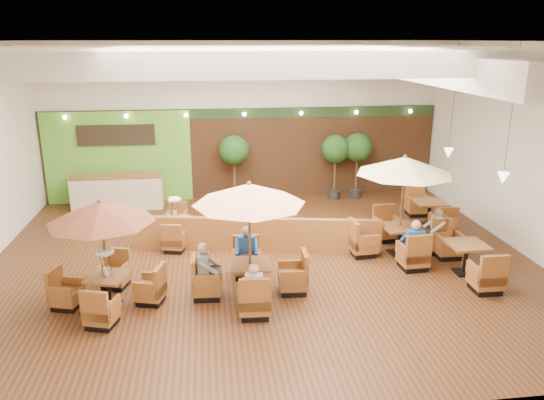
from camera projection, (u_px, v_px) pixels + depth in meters
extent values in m
plane|color=#381E0F|center=(263.00, 261.00, 13.84)|extent=(14.00, 14.00, 0.00)
cube|color=silver|center=(244.00, 122.00, 18.73)|extent=(14.00, 0.04, 5.50)
cube|color=silver|center=(310.00, 250.00, 7.35)|extent=(14.00, 0.04, 5.50)
cube|color=silver|center=(527.00, 151.00, 13.89)|extent=(0.04, 12.00, 5.50)
cube|color=white|center=(262.00, 41.00, 12.23)|extent=(14.00, 12.00, 0.04)
cube|color=brown|center=(244.00, 154.00, 19.01)|extent=(13.90, 0.10, 3.20)
cube|color=#1E3819|center=(244.00, 113.00, 18.58)|extent=(13.90, 0.12, 0.35)
cube|color=#5EAA31|center=(118.00, 157.00, 18.42)|extent=(5.00, 0.08, 3.20)
cube|color=black|center=(116.00, 135.00, 18.11)|extent=(2.60, 0.08, 0.70)
cube|color=white|center=(406.00, 65.00, 12.82)|extent=(0.60, 11.00, 0.60)
cube|color=white|center=(289.00, 65.00, 8.54)|extent=(13.60, 0.12, 0.45)
cube|color=white|center=(269.00, 59.00, 11.10)|extent=(13.60, 0.12, 0.45)
cube|color=white|center=(256.00, 55.00, 13.57)|extent=(13.60, 0.12, 0.45)
cube|color=white|center=(248.00, 53.00, 16.13)|extent=(13.60, 0.12, 0.45)
cylinder|color=black|center=(512.00, 112.00, 12.46)|extent=(0.01, 0.01, 3.20)
cone|color=white|center=(503.00, 178.00, 12.93)|extent=(0.28, 0.28, 0.28)
cylinder|color=black|center=(454.00, 99.00, 15.30)|extent=(0.01, 0.01, 3.20)
cone|color=white|center=(449.00, 153.00, 15.77)|extent=(0.28, 0.28, 0.28)
sphere|color=#FFEAC6|center=(65.00, 117.00, 17.63)|extent=(0.14, 0.14, 0.14)
sphere|color=#FFEAC6|center=(126.00, 116.00, 17.87)|extent=(0.14, 0.14, 0.14)
sphere|color=#FFEAC6|center=(186.00, 115.00, 18.11)|extent=(0.14, 0.14, 0.14)
sphere|color=#FFEAC6|center=(244.00, 114.00, 18.36)|extent=(0.14, 0.14, 0.14)
sphere|color=#FFEAC6|center=(301.00, 113.00, 18.60)|extent=(0.14, 0.14, 0.14)
sphere|color=#FFEAC6|center=(356.00, 112.00, 18.84)|extent=(0.14, 0.14, 0.14)
sphere|color=#FFEAC6|center=(410.00, 111.00, 19.09)|extent=(0.14, 0.14, 0.14)
cube|color=beige|center=(118.00, 193.00, 17.98)|extent=(3.00, 0.70, 1.10)
cube|color=brown|center=(116.00, 176.00, 17.81)|extent=(3.00, 0.75, 0.06)
cube|color=brown|center=(257.00, 234.00, 14.40)|extent=(6.65, 1.38, 0.93)
cube|color=brown|center=(107.00, 277.00, 11.36)|extent=(0.98, 0.98, 0.06)
cylinder|color=black|center=(109.00, 291.00, 11.45)|extent=(0.09, 0.09, 0.61)
cube|color=black|center=(110.00, 304.00, 11.55)|extent=(0.52, 0.52, 0.04)
cube|color=brown|center=(102.00, 313.00, 10.64)|extent=(0.72, 0.72, 0.30)
cube|color=brown|center=(102.00, 306.00, 10.34)|extent=(0.58, 0.25, 0.65)
cube|color=brown|center=(88.00, 304.00, 10.62)|extent=(0.22, 0.51, 0.26)
cube|color=brown|center=(113.00, 306.00, 10.54)|extent=(0.22, 0.51, 0.26)
cube|color=black|center=(103.00, 323.00, 10.70)|extent=(0.64, 0.64, 0.13)
cube|color=brown|center=(115.00, 276.00, 12.31)|extent=(0.72, 0.72, 0.30)
cube|color=brown|center=(113.00, 261.00, 12.44)|extent=(0.58, 0.25, 0.65)
cube|color=brown|center=(125.00, 269.00, 12.21)|extent=(0.22, 0.51, 0.26)
cube|color=brown|center=(104.00, 268.00, 12.30)|extent=(0.22, 0.51, 0.26)
cube|color=black|center=(116.00, 284.00, 12.37)|extent=(0.64, 0.64, 0.13)
cube|color=brown|center=(67.00, 296.00, 11.37)|extent=(0.72, 0.72, 0.30)
cube|color=brown|center=(77.00, 282.00, 11.38)|extent=(0.25, 0.58, 0.65)
cube|color=brown|center=(72.00, 282.00, 11.57)|extent=(0.51, 0.22, 0.26)
cube|color=brown|center=(59.00, 294.00, 11.06)|extent=(0.51, 0.22, 0.26)
cube|color=black|center=(68.00, 305.00, 11.43)|extent=(0.64, 0.64, 0.13)
cube|color=brown|center=(150.00, 291.00, 11.58)|extent=(0.72, 0.72, 0.30)
cube|color=brown|center=(138.00, 281.00, 11.41)|extent=(0.25, 0.58, 0.65)
cube|color=brown|center=(145.00, 289.00, 11.27)|extent=(0.51, 0.22, 0.26)
cube|color=brown|center=(154.00, 278.00, 11.78)|extent=(0.51, 0.22, 0.26)
cube|color=black|center=(151.00, 300.00, 11.64)|extent=(0.64, 0.64, 0.13)
cylinder|color=brown|center=(105.00, 256.00, 11.21)|extent=(0.06, 0.06, 2.32)
cone|color=#562819|center=(101.00, 212.00, 10.93)|extent=(2.23, 2.23, 0.45)
sphere|color=brown|center=(100.00, 201.00, 10.86)|extent=(0.10, 0.10, 0.10)
cylinder|color=silver|center=(107.00, 271.00, 11.32)|extent=(0.10, 0.10, 0.22)
cube|color=brown|center=(250.00, 265.00, 11.81)|extent=(0.91, 0.91, 0.06)
cylinder|color=black|center=(250.00, 279.00, 11.91)|extent=(0.10, 0.10, 0.68)
cube|color=black|center=(250.00, 294.00, 12.02)|extent=(0.48, 0.48, 0.04)
cube|color=brown|center=(254.00, 303.00, 11.01)|extent=(0.67, 0.67, 0.33)
cube|color=brown|center=(256.00, 295.00, 10.67)|extent=(0.64, 0.13, 0.72)
cube|color=brown|center=(240.00, 294.00, 10.93)|extent=(0.11, 0.57, 0.29)
cube|color=brown|center=(269.00, 293.00, 10.97)|extent=(0.11, 0.57, 0.29)
cube|color=black|center=(254.00, 313.00, 11.08)|extent=(0.59, 0.59, 0.14)
cube|color=brown|center=(247.00, 265.00, 12.86)|extent=(0.67, 0.67, 0.33)
cube|color=brown|center=(245.00, 249.00, 13.02)|extent=(0.64, 0.13, 0.72)
cube|color=brown|center=(259.00, 256.00, 12.82)|extent=(0.11, 0.57, 0.29)
cube|color=brown|center=(234.00, 257.00, 12.78)|extent=(0.11, 0.57, 0.29)
cube|color=black|center=(247.00, 273.00, 12.93)|extent=(0.59, 0.59, 0.14)
cube|color=brown|center=(207.00, 285.00, 11.81)|extent=(0.67, 0.67, 0.33)
cube|color=brown|center=(218.00, 271.00, 11.77)|extent=(0.13, 0.64, 0.72)
cube|color=brown|center=(207.00, 271.00, 12.04)|extent=(0.57, 0.11, 0.29)
cube|color=brown|center=(206.00, 282.00, 11.47)|extent=(0.57, 0.11, 0.29)
cube|color=black|center=(207.00, 294.00, 11.88)|extent=(0.59, 0.59, 0.14)
cube|color=brown|center=(293.00, 280.00, 12.05)|extent=(0.67, 0.67, 0.33)
cube|color=brown|center=(281.00, 268.00, 11.92)|extent=(0.13, 0.64, 0.72)
cube|color=brown|center=(295.00, 277.00, 11.71)|extent=(0.57, 0.11, 0.29)
cube|color=brown|center=(292.00, 266.00, 12.28)|extent=(0.57, 0.11, 0.29)
cube|color=black|center=(293.00, 289.00, 12.12)|extent=(0.59, 0.59, 0.14)
cylinder|color=brown|center=(250.00, 242.00, 11.65)|extent=(0.06, 0.06, 2.57)
cone|color=#EB8D71|center=(249.00, 194.00, 11.33)|extent=(2.46, 2.46, 0.45)
sphere|color=brown|center=(249.00, 183.00, 11.26)|extent=(0.10, 0.10, 0.10)
cube|color=brown|center=(400.00, 227.00, 14.10)|extent=(0.95, 0.95, 0.06)
cylinder|color=black|center=(399.00, 240.00, 14.21)|extent=(0.10, 0.10, 0.69)
cube|color=black|center=(398.00, 253.00, 14.31)|extent=(0.50, 0.50, 0.04)
cube|color=brown|center=(413.00, 257.00, 13.28)|extent=(0.69, 0.69, 0.34)
cube|color=brown|center=(417.00, 250.00, 12.93)|extent=(0.66, 0.15, 0.73)
cube|color=brown|center=(402.00, 250.00, 13.16)|extent=(0.12, 0.58, 0.29)
cube|color=brown|center=(425.00, 248.00, 13.28)|extent=(0.12, 0.58, 0.29)
cube|color=black|center=(412.00, 266.00, 13.35)|extent=(0.62, 0.62, 0.15)
cube|color=brown|center=(387.00, 230.00, 15.17)|extent=(0.69, 0.69, 0.34)
cube|color=brown|center=(385.00, 216.00, 15.34)|extent=(0.66, 0.15, 0.73)
cube|color=brown|center=(397.00, 222.00, 15.17)|extent=(0.12, 0.58, 0.29)
cube|color=brown|center=(377.00, 224.00, 15.05)|extent=(0.12, 0.58, 0.29)
cube|color=black|center=(386.00, 238.00, 15.24)|extent=(0.62, 0.62, 0.15)
cube|color=brown|center=(363.00, 244.00, 14.11)|extent=(0.69, 0.69, 0.34)
cube|color=brown|center=(374.00, 233.00, 14.03)|extent=(0.15, 0.66, 0.73)
cube|color=brown|center=(359.00, 233.00, 14.33)|extent=(0.58, 0.12, 0.29)
cube|color=brown|center=(367.00, 241.00, 13.76)|extent=(0.58, 0.12, 0.29)
cube|color=black|center=(362.00, 253.00, 14.18)|extent=(0.62, 0.62, 0.15)
cube|color=brown|center=(434.00, 241.00, 14.35)|extent=(0.69, 0.69, 0.34)
cube|color=brown|center=(425.00, 230.00, 14.24)|extent=(0.15, 0.66, 0.73)
cube|color=brown|center=(440.00, 238.00, 14.00)|extent=(0.58, 0.12, 0.29)
cube|color=brown|center=(430.00, 230.00, 14.57)|extent=(0.58, 0.12, 0.29)
cube|color=black|center=(433.00, 249.00, 14.42)|extent=(0.62, 0.62, 0.15)
cylinder|color=brown|center=(401.00, 207.00, 13.94)|extent=(0.06, 0.06, 2.62)
cone|color=beige|center=(405.00, 165.00, 13.60)|extent=(2.52, 2.52, 0.45)
sphere|color=brown|center=(405.00, 157.00, 13.54)|extent=(0.10, 0.10, 0.10)
cube|color=brown|center=(175.00, 219.00, 15.09)|extent=(0.90, 0.90, 0.05)
cylinder|color=black|center=(176.00, 229.00, 15.18)|extent=(0.09, 0.09, 0.59)
cube|color=black|center=(176.00, 239.00, 15.27)|extent=(0.48, 0.48, 0.04)
cube|color=brown|center=(174.00, 242.00, 14.40)|extent=(0.66, 0.66, 0.28)
cube|color=brown|center=(175.00, 236.00, 14.11)|extent=(0.56, 0.21, 0.62)
cube|color=brown|center=(165.00, 236.00, 14.37)|extent=(0.17, 0.49, 0.25)
cube|color=brown|center=(183.00, 236.00, 14.32)|extent=(0.17, 0.49, 0.25)
cube|color=black|center=(175.00, 249.00, 14.46)|extent=(0.58, 0.58, 0.12)
cube|color=brown|center=(177.00, 222.00, 16.00)|extent=(0.66, 0.66, 0.28)
cube|color=brown|center=(175.00, 211.00, 16.13)|extent=(0.56, 0.21, 0.62)
cube|color=brown|center=(185.00, 216.00, 15.93)|extent=(0.17, 0.49, 0.25)
cube|color=brown|center=(168.00, 216.00, 15.97)|extent=(0.17, 0.49, 0.25)
cube|color=black|center=(177.00, 228.00, 16.06)|extent=(0.58, 0.58, 0.12)
cylinder|color=silver|center=(175.00, 214.00, 15.05)|extent=(0.10, 0.10, 0.22)
cube|color=brown|center=(467.00, 245.00, 12.90)|extent=(0.90, 0.90, 0.06)
cylinder|color=black|center=(466.00, 259.00, 13.01)|extent=(0.10, 0.10, 0.69)
cube|color=black|center=(464.00, 272.00, 13.12)|extent=(0.47, 0.47, 0.04)
cube|color=brown|center=(486.00, 279.00, 12.09)|extent=(0.65, 0.65, 0.34)
cube|color=brown|center=(494.00, 271.00, 11.74)|extent=(0.65, 0.11, 0.73)
cube|color=brown|center=(474.00, 271.00, 11.99)|extent=(0.09, 0.58, 0.29)
cube|color=brown|center=(500.00, 270.00, 12.06)|extent=(0.09, 0.58, 0.29)
cube|color=black|center=(485.00, 288.00, 12.16)|extent=(0.58, 0.58, 0.15)
cube|color=brown|center=(447.00, 246.00, 13.98)|extent=(0.65, 0.65, 0.34)
cube|color=brown|center=(444.00, 231.00, 14.14)|extent=(0.65, 0.11, 0.73)
cube|color=brown|center=(459.00, 238.00, 13.95)|extent=(0.09, 0.58, 0.29)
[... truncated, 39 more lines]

